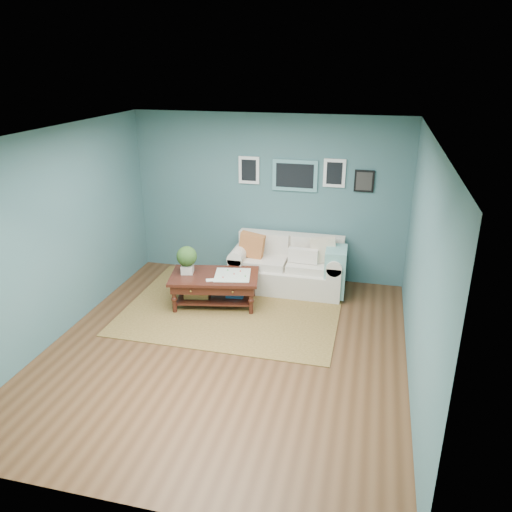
% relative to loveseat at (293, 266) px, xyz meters
% --- Properties ---
extents(room_shell, '(5.00, 5.02, 2.70)m').
position_rel_loveseat_xyz_m(room_shell, '(-0.50, -1.97, 0.98)').
color(room_shell, brown).
rests_on(room_shell, ground).
extents(area_rug, '(3.12, 2.50, 0.01)m').
position_rel_loveseat_xyz_m(area_rug, '(-0.73, -0.88, -0.37)').
color(area_rug, brown).
rests_on(area_rug, ground).
extents(loveseat, '(1.81, 0.82, 0.93)m').
position_rel_loveseat_xyz_m(loveseat, '(0.00, 0.00, 0.00)').
color(loveseat, '#F0E6D0').
rests_on(loveseat, ground).
extents(coffee_table, '(1.41, 0.99, 0.91)m').
position_rel_loveseat_xyz_m(coffee_table, '(-1.10, -0.85, 0.02)').
color(coffee_table, black).
rests_on(coffee_table, ground).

